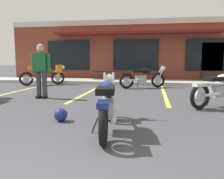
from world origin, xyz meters
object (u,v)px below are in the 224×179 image
motorcycle_red_sportbike (45,74)px  person_in_black_shirt (41,68)px  motorcycle_black_cruiser (143,77)px  helmet_on_pavement (61,115)px  motorcycle_green_cafe_racer (220,89)px  motorcycle_foreground_classic (107,104)px

motorcycle_red_sportbike → person_in_black_shirt: 3.98m
motorcycle_black_cruiser → helmet_on_pavement: motorcycle_black_cruiser is taller
motorcycle_green_cafe_racer → person_in_black_shirt: (-5.11, 0.45, 0.49)m
motorcycle_green_cafe_racer → person_in_black_shirt: bearing=175.0°
motorcycle_red_sportbike → motorcycle_black_cruiser: same height
motorcycle_foreground_classic → helmet_on_pavement: (-0.99, 0.40, -0.33)m
motorcycle_red_sportbike → person_in_black_shirt: bearing=-65.6°
motorcycle_red_sportbike → helmet_on_pavement: (3.29, -6.15, -0.40)m
motorcycle_foreground_classic → motorcycle_green_cafe_racer: (2.47, 2.50, 0.00)m
motorcycle_green_cafe_racer → helmet_on_pavement: (-3.46, -2.10, -0.33)m
motorcycle_foreground_classic → person_in_black_shirt: person_in_black_shirt is taller
motorcycle_green_cafe_racer → motorcycle_red_sportbike: bearing=149.0°
motorcycle_black_cruiser → person_in_black_shirt: (-3.02, -3.16, 0.49)m
motorcycle_red_sportbike → motorcycle_black_cruiser: 4.68m
motorcycle_black_cruiser → helmet_on_pavement: bearing=-103.5°
motorcycle_foreground_classic → motorcycle_black_cruiser: bearing=86.5°
motorcycle_red_sportbike → person_in_black_shirt: size_ratio=1.11×
motorcycle_foreground_classic → motorcycle_black_cruiser: size_ratio=1.08×
person_in_black_shirt → helmet_on_pavement: size_ratio=6.44×
motorcycle_green_cafe_racer → helmet_on_pavement: motorcycle_green_cafe_racer is taller
helmet_on_pavement → motorcycle_red_sportbike: bearing=118.1°
motorcycle_black_cruiser → helmet_on_pavement: (-1.37, -5.71, -0.33)m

